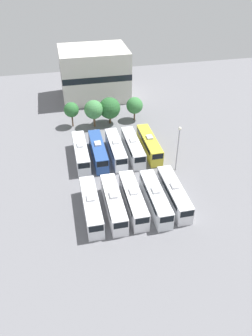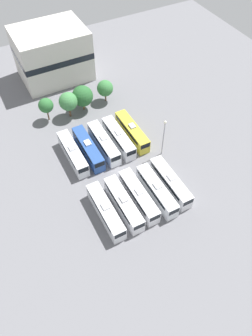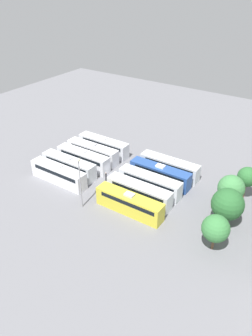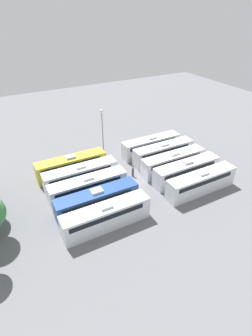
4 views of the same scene
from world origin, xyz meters
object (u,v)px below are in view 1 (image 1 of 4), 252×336
Objects in this scene: bus_4 at (174,193)px; tree_2 at (110,108)px; bus_5 at (81,152)px; bus_7 at (116,149)px; worker_person at (134,177)px; tree_1 at (94,110)px; tree_0 at (71,110)px; bus_1 at (114,203)px; depot_building at (94,73)px; bus_3 at (155,198)px; bus_8 at (133,147)px; light_pole at (178,142)px; bus_0 at (91,205)px; bus_2 at (133,199)px; bus_6 at (98,150)px; tree_3 at (135,105)px; bus_9 at (149,144)px.

tree_2 is (-5.60, 29.99, 2.09)m from bus_4.
bus_5 is 7.04m from bus_7.
worker_person is 0.27× the size of tree_1.
tree_0 reaches higher than bus_4.
tree_0 is (-4.11, 30.51, 2.42)m from bus_1.
tree_1 is 1.01× the size of tree_2.
bus_7 is 0.67× the size of depot_building.
bus_3 and bus_7 have the same top height.
bus_5 is 1.99× the size of tree_0.
worker_person is at bearing -45.92° from bus_5.
bus_4 is at bearing -64.49° from tree_0.
bus_3 is at bearing -172.14° from bus_4.
bus_1 is 17.24m from bus_8.
depot_building is at bearing 94.22° from bus_3.
light_pole is at bearing 68.21° from bus_4.
depot_building is at bearing 81.25° from bus_0.
bus_0 and bus_7 have the same top height.
bus_2 and bus_8 have the same top height.
bus_0 is 31.29m from tree_2.
bus_6 is at bearing 178.57° from bus_7.
bus_2 is at bearing -90.24° from depot_building.
bus_6 is at bearing -74.86° from tree_0.
tree_0 is (-0.51, 14.36, 2.42)m from bus_5.
tree_3 is (-2.91, 21.89, -2.45)m from light_pole.
bus_7 is (7.03, -0.30, 0.00)m from bus_5.
bus_6 is at bearing 120.92° from worker_person.
bus_3 and bus_5 have the same top height.
depot_building reaches higher than bus_0.
bus_3 is 1.82× the size of tree_1.
depot_building reaches higher than bus_3.
bus_7 is at bearing -62.76° from tree_0.
bus_9 is at bearing 58.60° from worker_person.
tree_2 reaches higher than bus_2.
tree_1 is (-2.55, 13.49, 2.50)m from bus_7.
bus_6 is (-0.17, 15.94, 0.00)m from bus_1.
bus_7 is at bearing 145.34° from light_pole.
tree_2 reaches higher than bus_1.
bus_3 is 1.99× the size of tree_0.
bus_1 reaches higher than worker_person.
tree_0 is (-7.44, 30.30, 2.42)m from bus_2.
bus_0 is 47.18m from depot_building.
bus_0 is 6.95m from bus_2.
bus_1 is at bearing -113.82° from bus_8.
tree_3 is (11.03, 14.66, 1.95)m from bus_6.
tree_3 is (5.79, 23.39, 2.93)m from worker_person.
bus_3 is 47.14m from depot_building.
tree_1 is (4.51, 29.25, 2.50)m from bus_0.
tree_3 is at bearing 53.04° from bus_6.
tree_3 is at bearing 76.09° from worker_person.
depot_building reaches higher than bus_5.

